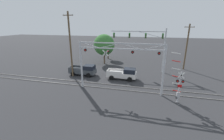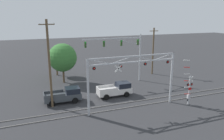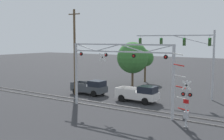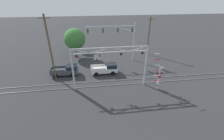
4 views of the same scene
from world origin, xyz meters
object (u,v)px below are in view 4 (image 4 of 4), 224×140
(pickup_truck_lead, at_px, (106,69))
(utility_pole_left, at_px, (50,48))
(crossing_signal_mast, at_px, (158,78))
(traffic_signal_span, at_px, (122,35))
(background_tree_beyond_span, at_px, (75,39))
(background_tree_far_left_verge, at_px, (75,35))
(crossing_gantry, at_px, (110,62))
(pickup_truck_following, at_px, (66,70))
(utility_pole_right, at_px, (149,36))

(pickup_truck_lead, bearing_deg, utility_pole_left, -175.48)
(crossing_signal_mast, xyz_separation_m, utility_pole_left, (-16.43, 5.48, 3.53))
(crossing_signal_mast, bearing_deg, traffic_signal_span, 106.46)
(crossing_signal_mast, distance_m, background_tree_beyond_span, 20.49)
(utility_pole_left, height_order, background_tree_far_left_verge, utility_pole_left)
(pickup_truck_lead, distance_m, background_tree_far_left_verge, 15.83)
(crossing_gantry, relative_size, crossing_signal_mast, 1.89)
(traffic_signal_span, xyz_separation_m, background_tree_beyond_span, (-10.03, 3.46, -1.37))
(crossing_signal_mast, relative_size, traffic_signal_span, 0.59)
(pickup_truck_following, xyz_separation_m, background_tree_beyond_span, (1.21, 8.76, 3.39))
(utility_pole_left, xyz_separation_m, utility_pole_right, (19.97, 9.28, -0.96))
(crossing_signal_mast, bearing_deg, utility_pole_left, 161.55)
(pickup_truck_following, height_order, utility_pole_left, utility_pole_left)
(background_tree_far_left_verge, bearing_deg, utility_pole_right, -17.58)
(pickup_truck_lead, relative_size, background_tree_beyond_span, 0.72)
(background_tree_beyond_span, bearing_deg, pickup_truck_following, -97.86)
(crossing_gantry, bearing_deg, background_tree_beyond_span, 114.65)
(crossing_signal_mast, relative_size, background_tree_far_left_verge, 1.12)
(pickup_truck_lead, relative_size, utility_pole_right, 0.54)
(pickup_truck_lead, distance_m, utility_pole_right, 14.44)
(crossing_signal_mast, xyz_separation_m, pickup_truck_following, (-14.72, 6.48, -1.09))
(traffic_signal_span, height_order, background_tree_far_left_verge, traffic_signal_span)
(crossing_signal_mast, bearing_deg, utility_pole_right, 76.53)
(utility_pole_left, bearing_deg, pickup_truck_lead, 4.52)
(pickup_truck_following, bearing_deg, utility_pole_left, -149.69)
(crossing_signal_mast, distance_m, utility_pole_right, 15.40)
(utility_pole_right, xyz_separation_m, background_tree_beyond_span, (-17.04, 0.48, -0.27))
(utility_pole_left, relative_size, utility_pole_right, 1.21)
(pickup_truck_lead, relative_size, utility_pole_left, 0.45)
(background_tree_beyond_span, bearing_deg, pickup_truck_lead, -56.42)
(utility_pole_right, bearing_deg, background_tree_far_left_verge, 162.42)
(pickup_truck_lead, bearing_deg, background_tree_beyond_span, 123.58)
(traffic_signal_span, distance_m, background_tree_far_left_verge, 13.65)
(traffic_signal_span, bearing_deg, utility_pole_left, -154.08)
(pickup_truck_following, bearing_deg, background_tree_beyond_span, 82.14)
(background_tree_far_left_verge, bearing_deg, pickup_truck_lead, -65.32)
(utility_pole_right, xyz_separation_m, background_tree_far_left_verge, (-17.53, 5.55, -0.65))
(pickup_truck_lead, relative_size, pickup_truck_following, 1.02)
(background_tree_beyond_span, bearing_deg, utility_pole_left, -106.67)
(utility_pole_right, relative_size, background_tree_beyond_span, 1.33)
(pickup_truck_lead, distance_m, pickup_truck_following, 7.22)
(utility_pole_right, bearing_deg, traffic_signal_span, -156.94)
(pickup_truck_following, bearing_deg, pickup_truck_lead, -2.35)
(crossing_signal_mast, height_order, pickup_truck_lead, crossing_signal_mast)
(crossing_gantry, xyz_separation_m, traffic_signal_span, (3.73, 10.26, 1.28))
(utility_pole_right, relative_size, background_tree_far_left_verge, 1.65)
(crossing_gantry, distance_m, crossing_signal_mast, 7.75)
(traffic_signal_span, bearing_deg, background_tree_far_left_verge, 140.91)
(crossing_gantry, height_order, background_tree_far_left_verge, crossing_gantry)
(pickup_truck_lead, height_order, background_tree_beyond_span, background_tree_beyond_span)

